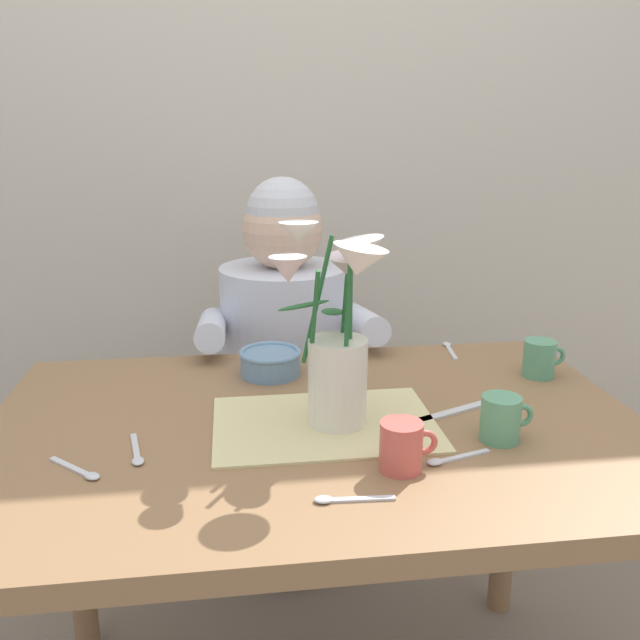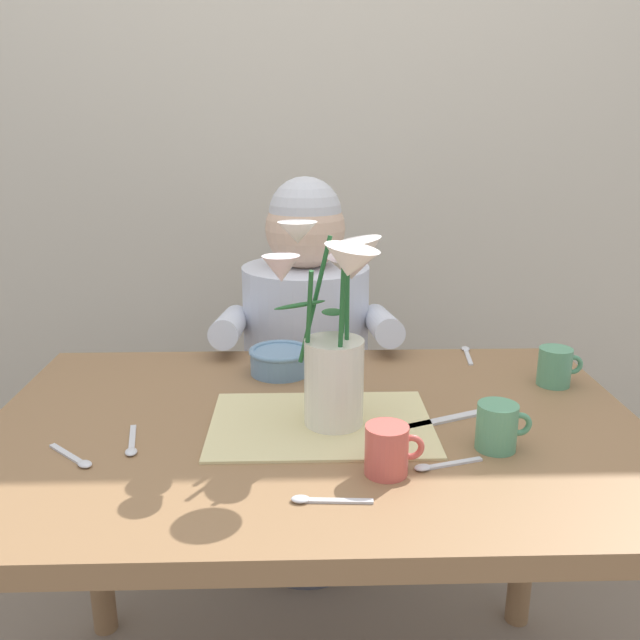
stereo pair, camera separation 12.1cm
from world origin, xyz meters
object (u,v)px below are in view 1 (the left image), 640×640
(dinner_knife, at_px, (446,413))
(ceramic_mug, at_px, (402,446))
(seated_person, at_px, (285,386))
(ceramic_bowl, at_px, (271,361))
(coffee_cup, at_px, (540,358))
(flower_vase, at_px, (338,330))
(tea_cup, at_px, (501,418))

(dinner_knife, distance_m, ceramic_mug, 0.24)
(seated_person, xyz_separation_m, ceramic_bowl, (-0.06, -0.36, 0.21))
(dinner_knife, relative_size, ceramic_mug, 2.04)
(coffee_cup, bearing_deg, seated_person, 138.86)
(seated_person, height_order, dinner_knife, seated_person)
(seated_person, relative_size, flower_vase, 3.13)
(flower_vase, xyz_separation_m, dinner_knife, (0.21, 0.02, -0.18))
(dinner_knife, relative_size, coffee_cup, 2.04)
(seated_person, xyz_separation_m, flower_vase, (0.05, -0.63, 0.36))
(coffee_cup, bearing_deg, dinner_knife, -147.74)
(seated_person, relative_size, ceramic_bowl, 8.35)
(flower_vase, relative_size, tea_cup, 3.90)
(flower_vase, xyz_separation_m, coffee_cup, (0.47, 0.18, -0.14))
(flower_vase, height_order, coffee_cup, flower_vase)
(ceramic_bowl, distance_m, ceramic_mug, 0.48)
(ceramic_bowl, xyz_separation_m, tea_cup, (0.37, -0.36, 0.01))
(seated_person, height_order, ceramic_bowl, seated_person)
(flower_vase, xyz_separation_m, ceramic_bowl, (-0.10, 0.27, -0.15))
(ceramic_bowl, bearing_deg, coffee_cup, -8.55)
(ceramic_bowl, height_order, ceramic_mug, ceramic_mug)
(ceramic_bowl, relative_size, tea_cup, 1.46)
(flower_vase, height_order, dinner_knife, flower_vase)
(seated_person, xyz_separation_m, tea_cup, (0.31, -0.73, 0.22))
(dinner_knife, bearing_deg, flower_vase, 161.80)
(seated_person, relative_size, ceramic_mug, 12.20)
(ceramic_bowl, relative_size, ceramic_mug, 1.46)
(coffee_cup, bearing_deg, tea_cup, -125.80)
(ceramic_mug, bearing_deg, ceramic_bowl, 112.01)
(flower_vase, bearing_deg, tea_cup, -20.09)
(seated_person, distance_m, dinner_knife, 0.69)
(seated_person, relative_size, coffee_cup, 12.20)
(ceramic_bowl, bearing_deg, dinner_knife, -38.51)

